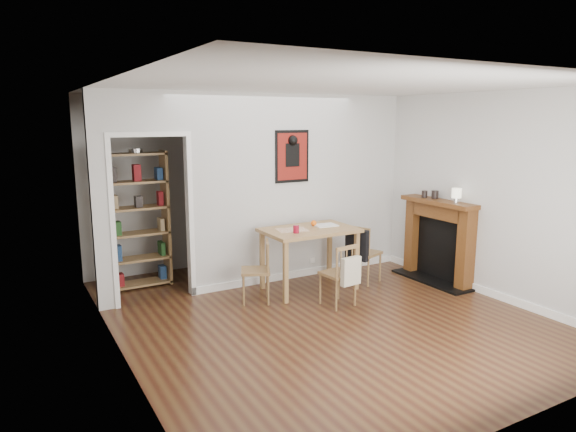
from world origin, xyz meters
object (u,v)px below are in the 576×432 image
chair_right (364,253)px  chair_front (338,274)px  chair_left (255,271)px  ceramic_jar_a (435,195)px  bookshelf (139,221)px  notebook (325,225)px  red_glass (296,229)px  orange_fruit (314,223)px  mantel_lamp (457,194)px  fireplace (439,238)px  ceramic_jar_b (425,194)px  dining_table (309,236)px

chair_right → chair_front: bearing=-145.4°
chair_left → ceramic_jar_a: 2.77m
chair_front → bookshelf: bearing=134.4°
chair_front → notebook: notebook is taller
chair_front → red_glass: (-0.27, 0.57, 0.48)m
chair_right → ceramic_jar_a: 1.29m
orange_fruit → ceramic_jar_a: size_ratio=0.68×
chair_right → red_glass: (-1.11, -0.01, 0.46)m
mantel_lamp → bookshelf: bearing=149.7°
ceramic_jar_a → chair_left: bearing=171.7°
chair_front → bookshelf: (-1.91, 1.95, 0.51)m
chair_front → fireplace: bearing=4.2°
chair_right → fireplace: fireplace is taller
chair_front → orange_fruit: size_ratio=10.09×
red_glass → ceramic_jar_a: bearing=-8.9°
chair_left → fireplace: 2.68m
chair_right → chair_front: chair_right is taller
chair_left → ceramic_jar_a: size_ratio=6.78×
chair_left → fireplace: size_ratio=0.62×
fireplace → ceramic_jar_b: bearing=106.1°
dining_table → red_glass: (-0.29, -0.14, 0.15)m
chair_front → notebook: (0.30, 0.75, 0.44)m
chair_right → red_glass: 1.20m
fireplace → notebook: size_ratio=4.10×
chair_front → bookshelf: bookshelf is taller
chair_front → dining_table: bearing=88.6°
chair_left → notebook: (1.13, 0.13, 0.45)m
orange_fruit → ceramic_jar_b: (1.57, -0.44, 0.34)m
notebook → orange_fruit: bearing=153.3°
ceramic_jar_a → bookshelf: bearing=155.2°
chair_left → mantel_lamp: mantel_lamp is taller
dining_table → fireplace: (1.79, -0.57, -0.12)m
chair_right → mantel_lamp: 1.47m
chair_front → mantel_lamp: size_ratio=3.92×
chair_left → notebook: notebook is taller
bookshelf → ceramic_jar_b: (3.64, -1.57, 0.30)m
chair_left → fireplace: bearing=-10.5°
ceramic_jar_b → mantel_lamp: bearing=-88.9°
red_glass → ceramic_jar_b: 2.04m
bookshelf → fireplace: bookshelf is taller
chair_front → notebook: size_ratio=2.57×
chair_right → bookshelf: bearing=153.5°
dining_table → chair_left: size_ratio=1.57×
dining_table → chair_right: dining_table is taller
dining_table → chair_front: bearing=-91.4°
mantel_lamp → fireplace: bearing=79.3°
mantel_lamp → ceramic_jar_a: mantel_lamp is taller
chair_front → ceramic_jar_b: 1.95m
dining_table → notebook: (0.29, 0.05, 0.11)m
dining_table → orange_fruit: size_ratio=15.73×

